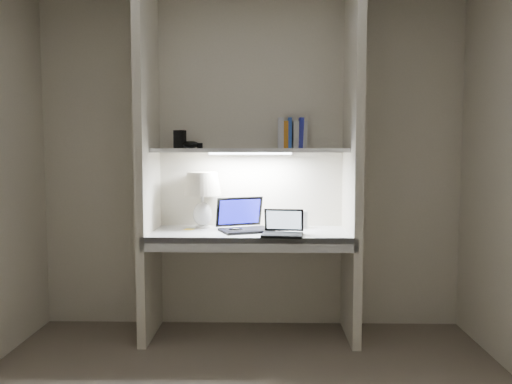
{
  "coord_description": "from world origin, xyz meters",
  "views": [
    {
      "loc": [
        0.12,
        -2.32,
        1.34
      ],
      "look_at": [
        0.05,
        1.05,
        1.07
      ],
      "focal_mm": 35.0,
      "sensor_mm": 36.0,
      "label": 1
    }
  ],
  "objects_px": {
    "laptop_netbook": "(283,229)",
    "speaker": "(300,219)",
    "book_row": "(292,134)",
    "table_lamp": "(202,190)",
    "laptop_main": "(244,223)"
  },
  "relations": [
    {
      "from": "book_row",
      "to": "laptop_netbook",
      "type": "bearing_deg",
      "value": -101.59
    },
    {
      "from": "table_lamp",
      "to": "laptop_main",
      "type": "bearing_deg",
      "value": -18.62
    },
    {
      "from": "laptop_netbook",
      "to": "speaker",
      "type": "xyz_separation_m",
      "value": [
        0.14,
        0.33,
        0.03
      ]
    },
    {
      "from": "table_lamp",
      "to": "book_row",
      "type": "bearing_deg",
      "value": 5.57
    },
    {
      "from": "laptop_main",
      "to": "table_lamp",
      "type": "bearing_deg",
      "value": 139.26
    },
    {
      "from": "speaker",
      "to": "laptop_main",
      "type": "bearing_deg",
      "value": -177.7
    },
    {
      "from": "speaker",
      "to": "book_row",
      "type": "bearing_deg",
      "value": 128.23
    },
    {
      "from": "laptop_main",
      "to": "speaker",
      "type": "bearing_deg",
      "value": -6.19
    },
    {
      "from": "speaker",
      "to": "book_row",
      "type": "height_order",
      "value": "book_row"
    },
    {
      "from": "table_lamp",
      "to": "laptop_main",
      "type": "distance_m",
      "value": 0.4
    },
    {
      "from": "table_lamp",
      "to": "speaker",
      "type": "bearing_deg",
      "value": 1.18
    },
    {
      "from": "laptop_netbook",
      "to": "speaker",
      "type": "distance_m",
      "value": 0.36
    },
    {
      "from": "laptop_netbook",
      "to": "book_row",
      "type": "relative_size",
      "value": 1.32
    },
    {
      "from": "laptop_netbook",
      "to": "speaker",
      "type": "bearing_deg",
      "value": 73.92
    },
    {
      "from": "table_lamp",
      "to": "speaker",
      "type": "distance_m",
      "value": 0.76
    }
  ]
}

